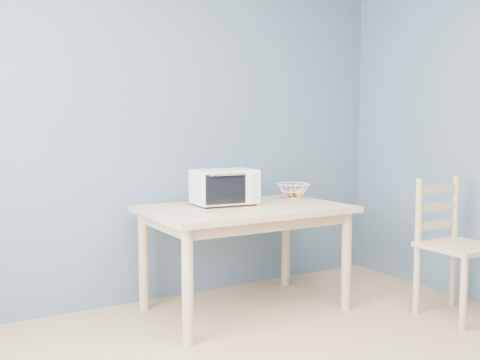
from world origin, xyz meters
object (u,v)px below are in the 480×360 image
dining_table (245,220)px  fruit_basket (293,191)px  toaster_oven (222,187)px  dining_chair (453,248)px

dining_table → fruit_basket: fruit_basket is taller
toaster_oven → dining_table: bearing=-38.6°
fruit_basket → dining_chair: bearing=-57.5°
toaster_oven → dining_chair: size_ratio=0.48×
dining_table → fruit_basket: 0.60m
dining_table → dining_chair: bearing=-34.6°
dining_chair → fruit_basket: bearing=123.0°
dining_table → dining_chair: size_ratio=1.47×
fruit_basket → dining_table: bearing=-161.6°
dining_table → toaster_oven: size_ratio=3.07×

